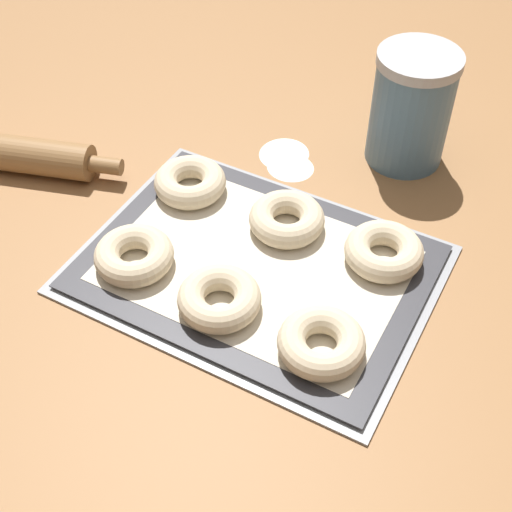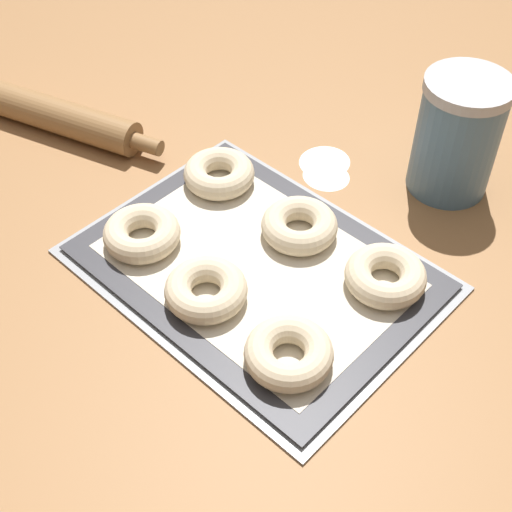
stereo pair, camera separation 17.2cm
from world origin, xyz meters
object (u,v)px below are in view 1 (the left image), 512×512
at_px(bagel_front_center, 219,298).
at_px(bagel_back_center, 287,219).
at_px(bagel_front_right, 321,343).
at_px(bagel_back_right, 384,251).
at_px(bagel_front_left, 134,255).
at_px(bagel_back_left, 190,182).
at_px(flour_canister, 411,108).
at_px(baking_tray, 256,269).

distance_m(bagel_front_center, bagel_back_center, 0.17).
relative_size(bagel_front_right, bagel_back_right, 1.00).
xyz_separation_m(bagel_front_left, bagel_back_left, (-0.01, 0.16, 0.00)).
xyz_separation_m(bagel_front_left, bagel_back_center, (0.15, 0.16, 0.00)).
height_order(bagel_front_left, bagel_back_left, same).
height_order(bagel_front_left, bagel_back_center, same).
bearing_deg(bagel_back_right, bagel_front_left, -150.17).
height_order(bagel_back_left, bagel_back_right, same).
distance_m(bagel_back_left, flour_canister, 0.36).
distance_m(bagel_back_center, bagel_back_right, 0.14).
bearing_deg(baking_tray, bagel_front_center, -93.52).
height_order(bagel_back_center, flour_canister, flour_canister).
relative_size(bagel_back_center, flour_canister, 0.59).
bearing_deg(bagel_back_right, baking_tray, -148.51).
height_order(bagel_back_right, flour_canister, flour_canister).
xyz_separation_m(bagel_front_right, bagel_back_right, (0.01, 0.18, 0.00)).
bearing_deg(bagel_back_center, bagel_front_left, -132.51).
relative_size(baking_tray, bagel_front_left, 4.38).
height_order(bagel_front_center, bagel_back_left, same).
bearing_deg(bagel_front_right, baking_tray, 147.11).
bearing_deg(bagel_front_right, bagel_back_center, 127.72).
bearing_deg(bagel_back_left, bagel_back_right, 0.66).
height_order(baking_tray, bagel_front_center, bagel_front_center).
bearing_deg(baking_tray, bagel_front_left, -151.92).
height_order(bagel_front_center, bagel_back_center, same).
height_order(bagel_front_center, flour_canister, flour_canister).
bearing_deg(bagel_back_center, bagel_front_center, -92.98).
bearing_deg(flour_canister, bagel_front_center, -102.50).
height_order(bagel_front_left, flour_canister, flour_canister).
distance_m(baking_tray, bagel_front_right, 0.17).
bearing_deg(flour_canister, bagel_back_left, -135.12).
bearing_deg(baking_tray, bagel_back_right, 31.49).
distance_m(baking_tray, bagel_back_right, 0.18).
relative_size(bagel_front_center, bagel_back_right, 1.00).
bearing_deg(bagel_front_center, baking_tray, 86.48).
xyz_separation_m(baking_tray, bagel_front_right, (0.14, -0.09, 0.02)).
bearing_deg(bagel_front_right, bagel_front_left, 177.56).
relative_size(bagel_front_center, bagel_back_center, 1.00).
xyz_separation_m(bagel_front_right, bagel_back_left, (-0.30, 0.18, 0.00)).
distance_m(bagel_front_right, flour_canister, 0.43).
distance_m(bagel_front_left, bagel_front_right, 0.28).
xyz_separation_m(bagel_back_center, bagel_back_right, (0.14, 0.01, 0.00)).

